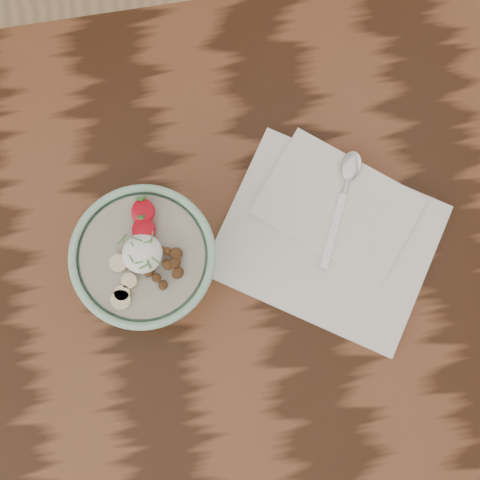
# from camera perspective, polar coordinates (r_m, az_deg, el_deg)

# --- Properties ---
(table) EXTENTS (1.60, 0.90, 0.75)m
(table) POSITION_cam_1_polar(r_m,az_deg,el_deg) (0.97, -7.15, -7.93)
(table) COLOR black
(table) RESTS_ON ground
(breakfast_bowl) EXTENTS (0.17, 0.17, 0.12)m
(breakfast_bowl) POSITION_cam_1_polar(r_m,az_deg,el_deg) (0.83, -7.99, -1.73)
(breakfast_bowl) COLOR #8EBFA1
(breakfast_bowl) RESTS_ON table
(napkin) EXTENTS (0.34, 0.33, 0.02)m
(napkin) POSITION_cam_1_polar(r_m,az_deg,el_deg) (0.89, 7.66, 0.61)
(napkin) COLOR white
(napkin) RESTS_ON table
(spoon) EXTENTS (0.09, 0.15, 0.01)m
(spoon) POSITION_cam_1_polar(r_m,az_deg,el_deg) (0.89, 9.10, 4.93)
(spoon) COLOR silver
(spoon) RESTS_ON napkin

